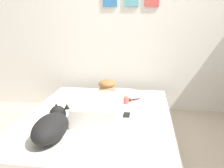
{
  "coord_description": "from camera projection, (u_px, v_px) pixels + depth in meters",
  "views": [
    {
      "loc": [
        0.24,
        -1.99,
        1.29
      ],
      "look_at": [
        -0.14,
        0.69,
        0.59
      ],
      "focal_mm": 40.18,
      "sensor_mm": 36.0,
      "label": 1
    }
  ],
  "objects": [
    {
      "name": "pillow",
      "position": [
        122.0,
        94.0,
        3.11
      ],
      "size": [
        0.52,
        0.32,
        0.11
      ],
      "primitive_type": "ellipsoid",
      "color": "white",
      "rests_on": "bed"
    },
    {
      "name": "person_lying",
      "position": [
        102.0,
        103.0,
        2.6
      ],
      "size": [
        0.43,
        0.92,
        0.27
      ],
      "color": "silver",
      "rests_on": "bed"
    },
    {
      "name": "dog",
      "position": [
        52.0,
        126.0,
        2.05
      ],
      "size": [
        0.26,
        0.57,
        0.21
      ],
      "color": "black",
      "rests_on": "bed"
    },
    {
      "name": "back_wall",
      "position": [
        131.0,
        22.0,
        3.5
      ],
      "size": [
        4.24,
        0.12,
        2.5
      ],
      "color": "silver",
      "rests_on": "ground"
    },
    {
      "name": "cell_phone",
      "position": [
        127.0,
        115.0,
        2.55
      ],
      "size": [
        0.07,
        0.14,
        0.01
      ],
      "primitive_type": "cube",
      "color": "black",
      "rests_on": "bed"
    },
    {
      "name": "coffee_cup",
      "position": [
        125.0,
        100.0,
        2.91
      ],
      "size": [
        0.12,
        0.09,
        0.07
      ],
      "color": "#D84C47",
      "rests_on": "bed"
    },
    {
      "name": "bed",
      "position": [
        99.0,
        130.0,
        2.62
      ],
      "size": [
        1.5,
        2.02,
        0.34
      ],
      "color": "#4C4742",
      "rests_on": "ground"
    },
    {
      "name": "ground_plane",
      "position": [
        117.0,
        167.0,
        2.26
      ],
      "size": [
        12.47,
        12.47,
        0.0
      ],
      "primitive_type": "plane",
      "color": "tan"
    }
  ]
}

